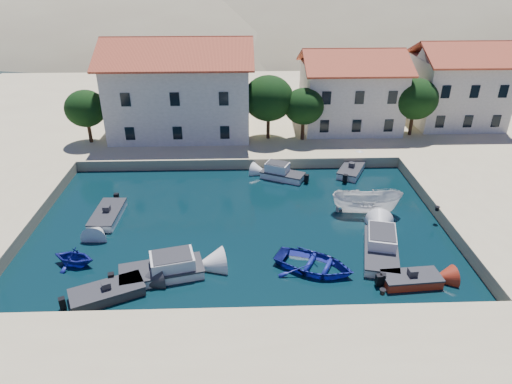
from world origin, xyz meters
TOP-DOWN VIEW (x-y plane):
  - ground at (0.00, 0.00)m, footprint 400.00×400.00m
  - quay_east at (20.50, 10.00)m, footprint 11.00×20.00m
  - quay_north at (2.00, 38.00)m, footprint 80.00×36.00m
  - hills at (20.64, 123.62)m, footprint 254.00×176.00m
  - building_left at (-6.00, 28.00)m, footprint 14.70×9.45m
  - building_mid at (12.00, 29.00)m, footprint 10.50×8.40m
  - building_right at (24.00, 30.00)m, footprint 9.45×8.40m
  - trees at (4.51, 25.46)m, footprint 37.30×5.30m
  - bollards at (2.80, 3.87)m, footprint 29.36×9.56m
  - motorboat_grey_sw at (-7.76, 2.32)m, footprint 4.58×3.44m
  - cabin_cruiser_south at (-4.86, 4.17)m, footprint 5.51×3.35m
  - rowboat_south at (4.76, 4.55)m, footprint 6.21×5.57m
  - motorboat_red_se at (10.47, 2.91)m, footprint 3.63×1.84m
  - cabin_cruiser_east at (9.43, 5.89)m, footprint 3.39×5.71m
  - boat_east at (9.84, 11.56)m, footprint 5.50×2.53m
  - motorboat_white_ne at (10.30, 18.82)m, footprint 3.32×4.22m
  - rowboat_west at (-10.71, 5.60)m, footprint 3.31×3.05m
  - motorboat_white_west at (-10.04, 11.41)m, footprint 2.07×4.36m
  - cabin_cruiser_north at (3.88, 17.90)m, footprint 4.15×3.12m

SIDE VIEW (x-z plane):
  - hills at x=20.64m, z-range -72.90..26.10m
  - ground at x=0.00m, z-range 0.00..0.00m
  - rowboat_south at x=4.76m, z-range -0.53..0.53m
  - boat_east at x=9.84m, z-range -1.03..1.03m
  - rowboat_west at x=-10.71m, z-range -0.73..0.73m
  - motorboat_white_west at x=-10.04m, z-range -0.33..0.92m
  - motorboat_grey_sw at x=-7.76m, z-range -0.33..0.92m
  - motorboat_white_ne at x=10.30m, z-range -0.33..0.92m
  - motorboat_red_se at x=10.47m, z-range -0.33..0.92m
  - cabin_cruiser_south at x=-4.86m, z-range -0.32..1.28m
  - cabin_cruiser_east at x=9.43m, z-range -0.32..1.28m
  - cabin_cruiser_north at x=3.88m, z-range -0.32..1.28m
  - quay_east at x=20.50m, z-range 0.00..1.00m
  - quay_north at x=2.00m, z-range 0.00..1.00m
  - bollards at x=2.80m, z-range 1.00..1.30m
  - trees at x=4.51m, z-range 1.61..8.06m
  - building_mid at x=12.00m, z-range 1.07..9.37m
  - building_right at x=24.00m, z-range 1.07..9.87m
  - building_left at x=-6.00m, z-range 1.09..10.79m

